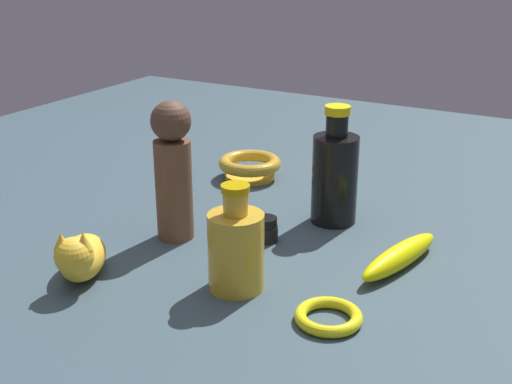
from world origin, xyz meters
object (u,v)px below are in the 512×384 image
nail_polish_jar (266,229)px  bottle_tall (335,175)px  bowl (250,166)px  cat_figurine (80,256)px  bangle (328,317)px  person_figure_adult (173,169)px  banana (400,256)px  bottle_short (236,248)px

nail_polish_jar → bottle_tall: bearing=154.2°
nail_polish_jar → bowl: bowl is taller
cat_figurine → bangle: bearing=100.8°
person_figure_adult → banana: person_figure_adult is taller
person_figure_adult → cat_figurine: (0.19, -0.03, -0.08)m
bottle_tall → bowl: bearing=-116.8°
nail_polish_jar → banana: bearing=94.3°
bottle_tall → banana: size_ratio=1.06×
nail_polish_jar → cat_figurine: 0.30m
nail_polish_jar → bangle: nail_polish_jar is taller
bottle_tall → bowl: 0.27m
bottle_tall → bangle: size_ratio=2.32×
bangle → banana: banana is taller
person_figure_adult → bangle: bearing=70.1°
bottle_tall → banana: bottle_tall is taller
bowl → bottle_short: size_ratio=0.82×
person_figure_adult → nail_polish_jar: (-0.06, 0.14, -0.10)m
bangle → cat_figurine: cat_figurine is taller
banana → bottle_tall: bearing=67.1°
person_figure_adult → bowl: bearing=-173.1°
person_figure_adult → nail_polish_jar: bearing=113.4°
bangle → person_figure_adult: bearing=-109.9°
bowl → cat_figurine: (0.50, 0.01, 0.01)m
bangle → banana: 0.20m
nail_polish_jar → banana: 0.22m
bottle_short → cat_figurine: size_ratio=1.12×
bottle_short → bottle_tall: bearing=175.2°
nail_polish_jar → banana: size_ratio=0.21×
nail_polish_jar → cat_figurine: (0.25, -0.17, 0.02)m
person_figure_adult → nail_polish_jar: 0.18m
banana → nail_polish_jar: bearing=107.2°
bottle_short → cat_figurine: bottle_short is taller
nail_polish_jar → bowl: (-0.25, -0.17, 0.01)m
bottle_short → bowl: bearing=-152.3°
bottle_tall → cat_figurine: (0.38, -0.23, -0.05)m
person_figure_adult → cat_figurine: bearing=-9.7°
bottle_tall → cat_figurine: bearing=-31.7°
bottle_short → cat_figurine: bearing=-66.9°
bowl → bottle_tall: bearing=63.2°
bottle_short → bangle: bearing=82.3°
nail_polish_jar → bangle: 0.26m
nail_polish_jar → bottle_short: (0.16, 0.04, 0.04)m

